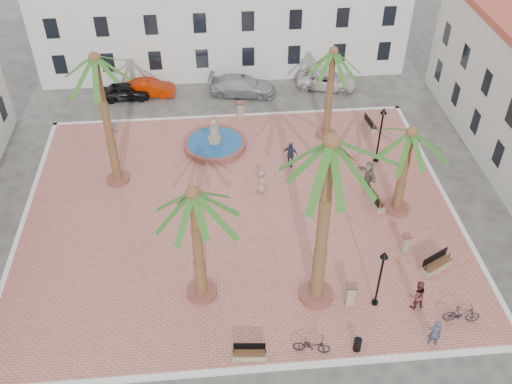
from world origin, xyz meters
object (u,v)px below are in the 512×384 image
bollard_e (405,243)px  bicycle_b (462,314)px  palm_sw (194,207)px  pedestrian_east (368,175)px  palm_s (330,161)px  bench_se (436,265)px  bench_s (249,354)px  cyclist_b (417,295)px  bollard_se (351,294)px  pedestrian_fountain_b (290,154)px  bollard_n (240,110)px  car_silver (242,86)px  bench_ne (370,125)px  lamppost_e (381,126)px  fountain (215,143)px  car_black (125,91)px  pedestrian_north (112,134)px  cyclist_a (435,332)px  car_white (327,80)px  palm_e (410,143)px  litter_bin (357,345)px  bicycle_a (312,345)px  pedestrian_fountain_a (262,182)px  lamppost_s (382,269)px  palm_ne (333,62)px  car_red (150,88)px  palm_nw (97,72)px  bench_e (375,201)px

bollard_e → bicycle_b: (1.36, -5.02, -0.09)m
palm_sw → pedestrian_east: palm_sw is taller
bollard_e → palm_s: bearing=-153.2°
bench_se → bollard_e: bollard_e is taller
bench_s → cyclist_b: bearing=20.3°
bollard_se → pedestrian_fountain_b: size_ratio=0.77×
bollard_n → car_silver: 3.99m
bench_ne → pedestrian_east: 7.01m
lamppost_e → car_silver: lamppost_e is taller
fountain → car_black: size_ratio=1.12×
bicycle_b → pedestrian_north: pedestrian_north is taller
cyclist_a → car_white: bearing=-79.8°
palm_sw → palm_e: palm_sw is taller
litter_bin → bicycle_a: bearing=177.8°
palm_sw → bollard_se: bearing=-10.2°
bollard_se → pedestrian_fountain_a: (-3.60, 9.42, 0.06)m
palm_e → pedestrian_fountain_a: 9.35m
litter_bin → palm_s: bearing=112.1°
lamppost_e → bench_s: bearing=-123.7°
fountain → bollard_e: size_ratio=3.52×
lamppost_s → bicycle_a: size_ratio=2.12×
bench_ne → lamppost_e: bearing=164.1°
cyclist_a → pedestrian_east: bearing=-79.4°
bollard_n → bench_s: bearing=-92.8°
lamppost_e → pedestrian_fountain_a: 8.72m
palm_s → bicycle_a: bearing=-103.6°
bench_s → litter_bin: bench_s is taller
palm_sw → palm_s: 6.54m
palm_ne → fountain: bearing=-174.8°
cyclist_b → car_red: bearing=-66.6°
palm_sw → palm_s: palm_s is taller
palm_sw → lamppost_e: palm_sw is taller
bicycle_b → car_silver: 25.32m
fountain → palm_ne: 9.76m
car_black → bench_s: bearing=-163.3°
car_silver → car_white: size_ratio=1.10×
palm_ne → car_white: 8.99m
bicycle_b → bicycle_a: bearing=105.5°
pedestrian_fountain_a → car_red: size_ratio=0.40×
bicycle_a → pedestrian_fountain_b: (0.99, 14.66, 0.45)m
palm_nw → bench_ne: palm_nw is taller
lamppost_e → car_red: bearing=146.3°
bollard_e → car_red: bollard_e is taller
palm_ne → pedestrian_east: bearing=-75.9°
palm_e → bicycle_a: (-6.89, -9.68, -4.39)m
car_white → litter_bin: bearing=-172.5°
bench_s → palm_ne: bearing=74.3°
cyclist_b → pedestrian_north: (-16.71, 15.94, 0.07)m
palm_e → bench_e: size_ratio=3.09×
fountain → car_silver: bearing=71.5°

